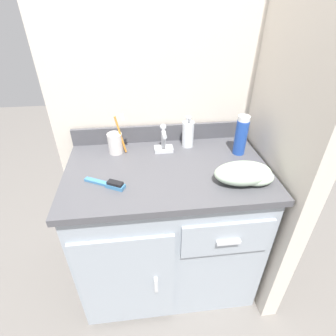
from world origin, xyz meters
The scene contains 11 objects.
ground_plane centered at (0.00, 0.00, 0.00)m, with size 6.00×6.00×0.00m, color slate.
wall_back centered at (0.00, 0.32, 1.10)m, with size 1.08×0.08×2.20m, color beige.
wall_right centered at (0.50, 0.00, 1.10)m, with size 0.08×0.63×2.20m, color beige.
vanity centered at (0.00, 0.00, 0.40)m, with size 0.90×0.56×0.77m.
backsplash centered at (0.00, 0.26, 0.81)m, with size 0.90×0.02×0.09m.
sink_faucet centered at (0.00, 0.15, 0.82)m, with size 0.09×0.09×0.14m.
toothbrush_cup centered at (-0.23, 0.17, 0.82)m, with size 0.09×0.07×0.20m.
soap_dispenser centered at (0.13, 0.19, 0.84)m, with size 0.06×0.06×0.16m.
shaving_cream_can centered at (0.36, 0.09, 0.87)m, with size 0.06×0.06×0.19m.
hairbrush centered at (-0.24, -0.10, 0.78)m, with size 0.17×0.11×0.03m.
hand_towel centered at (0.31, -0.13, 0.81)m, with size 0.24×0.14×0.08m.
Camera 1 is at (-0.11, -0.96, 1.42)m, focal length 28.00 mm.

